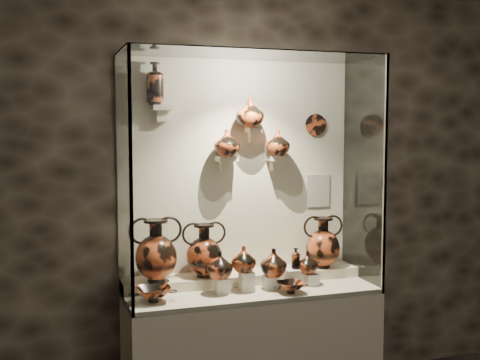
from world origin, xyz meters
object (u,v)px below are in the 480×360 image
object	(u,v)px
ovoid_vase_c	(278,143)
jug_e	(307,263)
amphora_left	(156,250)
jug_a	(220,265)
lekythos_tall	(155,81)
ovoid_vase_a	(227,143)
jug_c	(273,262)
jug_b	(244,259)
lekythos_small	(296,257)
kylix_right	(291,286)
amphora_mid	(204,250)
kylix_left	(154,293)
amphora_right	(323,242)
ovoid_vase_b	(250,113)

from	to	relation	value
ovoid_vase_c	jug_e	bearing A→B (deg)	-48.24
amphora_left	jug_a	xyz separation A→B (m)	(0.39, -0.18, -0.09)
lekythos_tall	ovoid_vase_a	distance (m)	0.64
jug_c	jug_b	bearing A→B (deg)	157.84
jug_b	ovoid_vase_a	world-z (taller)	ovoid_vase_a
lekythos_small	kylix_right	bearing A→B (deg)	-140.27
jug_a	lekythos_tall	world-z (taller)	lekythos_tall
ovoid_vase_a	jug_a	bearing A→B (deg)	-112.51
amphora_mid	jug_b	size ratio (longest dim) A/B	2.12
kylix_left	ovoid_vase_a	bearing A→B (deg)	27.83
jug_e	kylix_left	size ratio (longest dim) A/B	0.54
amphora_mid	jug_e	bearing A→B (deg)	-20.17
kylix_left	kylix_right	size ratio (longest dim) A/B	1.25
jug_a	ovoid_vase_a	bearing A→B (deg)	64.77
amphora_mid	amphora_right	bearing A→B (deg)	-5.47
kylix_left	kylix_right	xyz separation A→B (m)	(0.90, -0.09, -0.01)
jug_b	ovoid_vase_a	bearing A→B (deg)	113.51
jug_e	amphora_mid	bearing A→B (deg)	176.61
kylix_left	jug_a	bearing A→B (deg)	6.27
amphora_mid	ovoid_vase_a	world-z (taller)	ovoid_vase_a
ovoid_vase_c	lekythos_tall	bearing A→B (deg)	-168.12
jug_a	ovoid_vase_b	size ratio (longest dim) A/B	0.88
jug_e	ovoid_vase_b	size ratio (longest dim) A/B	0.76
lekythos_small	lekythos_tall	distance (m)	1.52
lekythos_small	amphora_mid	bearing A→B (deg)	145.67
amphora_mid	ovoid_vase_c	bearing A→B (deg)	0.63
lekythos_small	ovoid_vase_b	bearing A→B (deg)	120.50
jug_e	ovoid_vase_a	bearing A→B (deg)	166.20
jug_a	jug_c	distance (m)	0.37
jug_e	kylix_left	world-z (taller)	jug_e
jug_e	ovoid_vase_a	world-z (taller)	ovoid_vase_a
ovoid_vase_a	ovoid_vase_b	bearing A→B (deg)	1.39
amphora_mid	ovoid_vase_a	size ratio (longest dim) A/B	1.96
jug_b	ovoid_vase_c	distance (m)	0.87
jug_e	ovoid_vase_b	xyz separation A→B (m)	(-0.34, 0.23, 1.03)
jug_c	amphora_mid	bearing A→B (deg)	137.43
jug_a	jug_b	xyz separation A→B (m)	(0.17, 0.01, 0.03)
amphora_mid	jug_e	distance (m)	0.72
amphora_left	amphora_mid	world-z (taller)	amphora_left
jug_b	jug_e	world-z (taller)	jug_b
amphora_right	jug_b	xyz separation A→B (m)	(-0.67, -0.19, -0.04)
jug_e	ovoid_vase_a	distance (m)	1.00
jug_c	amphora_left	bearing A→B (deg)	149.58
lekythos_tall	ovoid_vase_a	world-z (taller)	lekythos_tall
jug_b	jug_c	distance (m)	0.21
jug_b	kylix_right	bearing A→B (deg)	-13.66
amphora_right	jug_a	size ratio (longest dim) A/B	2.04
lekythos_small	lekythos_tall	bearing A→B (deg)	146.14
jug_c	ovoid_vase_c	bearing A→B (deg)	47.10
amphora_left	jug_a	distance (m)	0.44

